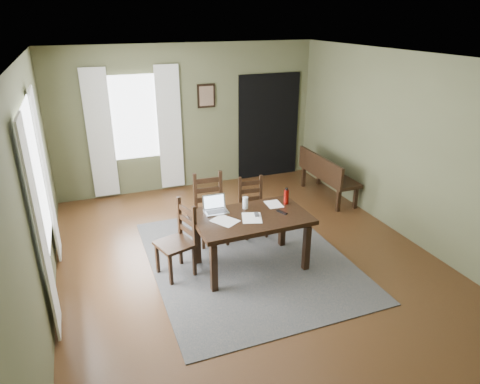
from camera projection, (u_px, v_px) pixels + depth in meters
name	position (u px, v px, depth m)	size (l,w,h in m)	color
ground	(248.00, 259.00, 5.98)	(5.00, 6.00, 0.01)	#492C16
room_shell	(249.00, 133.00, 5.28)	(5.02, 6.02, 2.71)	brown
rug	(248.00, 259.00, 5.97)	(2.60, 3.20, 0.01)	#434343
dining_table	(251.00, 222.00, 5.56)	(1.50, 0.92, 0.74)	black
chair_end	(178.00, 241.00, 5.48)	(0.54, 0.54, 0.98)	black
chair_back_left	(211.00, 209.00, 6.29)	(0.47, 0.48, 1.03)	black
chair_back_right	(253.00, 207.00, 6.52)	(0.42, 0.42, 0.89)	black
bench	(326.00, 173.00, 7.80)	(0.46, 1.44, 0.81)	black
laptop	(215.00, 207.00, 5.65)	(0.32, 0.25, 0.21)	#B7B7BC
computer_mouse	(257.00, 214.00, 5.53)	(0.05, 0.09, 0.03)	#3F3F42
tv_remote	(282.00, 212.00, 5.61)	(0.04, 0.16, 0.02)	black
drinking_glass	(245.00, 203.00, 5.71)	(0.07, 0.07, 0.16)	silver
water_bottle	(286.00, 197.00, 5.84)	(0.07, 0.07, 0.23)	#A4140C
paper_a	(225.00, 221.00, 5.39)	(0.25, 0.32, 0.00)	white
paper_d	(274.00, 204.00, 5.86)	(0.20, 0.27, 0.00)	white
paper_e	(252.00, 218.00, 5.47)	(0.24, 0.32, 0.00)	white
window_left	(37.00, 181.00, 4.77)	(0.01, 1.30, 1.70)	white
window_back	(134.00, 118.00, 7.64)	(1.00, 0.01, 1.50)	white
curtain_left_near	(41.00, 232.00, 4.17)	(0.03, 0.48, 2.30)	silver
curtain_left_far	(46.00, 177.00, 5.58)	(0.03, 0.48, 2.30)	silver
curtain_back_left	(100.00, 135.00, 7.51)	(0.44, 0.03, 2.30)	silver
curtain_back_right	(170.00, 129.00, 7.92)	(0.44, 0.03, 2.30)	silver
framed_picture	(206.00, 96.00, 7.97)	(0.34, 0.03, 0.44)	black
doorway_back	(269.00, 126.00, 8.67)	(1.30, 0.03, 2.10)	black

